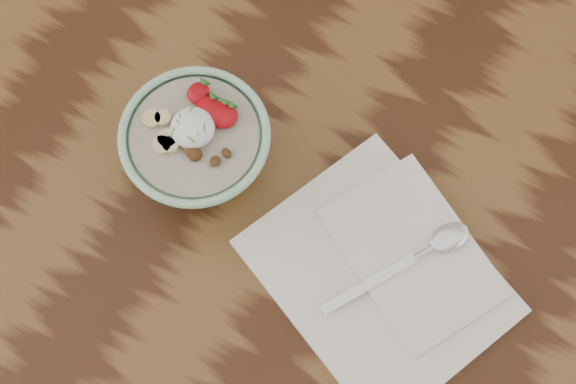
% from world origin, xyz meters
% --- Properties ---
extents(table, '(1.60, 0.90, 0.75)m').
position_xyz_m(table, '(0.00, 0.00, 0.66)').
color(table, '#371B0D').
rests_on(table, ground).
extents(breakfast_bowl, '(0.17, 0.17, 0.11)m').
position_xyz_m(breakfast_bowl, '(0.02, 0.01, 0.81)').
color(breakfast_bowl, '#9DD3B2').
rests_on(breakfast_bowl, table).
extents(napkin, '(0.34, 0.31, 0.02)m').
position_xyz_m(napkin, '(0.27, 0.01, 0.76)').
color(napkin, white).
rests_on(napkin, table).
extents(spoon, '(0.12, 0.18, 0.01)m').
position_xyz_m(spoon, '(0.30, 0.05, 0.77)').
color(spoon, silver).
rests_on(spoon, napkin).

